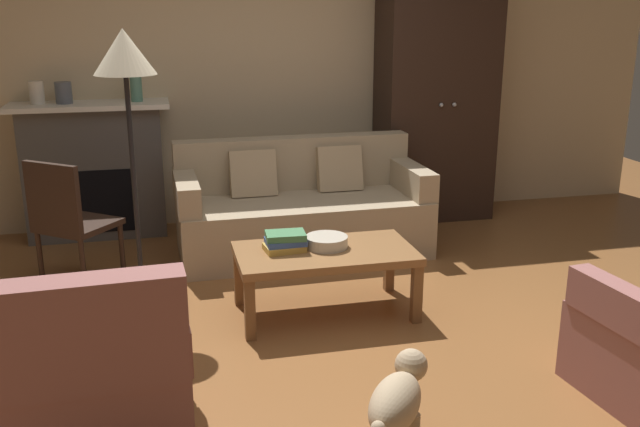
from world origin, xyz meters
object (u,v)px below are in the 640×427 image
Objects in this scene: couch at (301,212)px; fruit_bowl at (327,242)px; dog at (397,401)px; side_chair_wooden at (68,217)px; mantel_vase_cream at (37,93)px; floor_lamp at (125,70)px; book_stack at (285,242)px; armchair_near_left at (97,379)px; coffee_table at (325,258)px; fireplace at (95,169)px; mantel_vase_jade at (136,86)px; mantel_vase_slate at (64,93)px; armoire at (435,102)px.

fruit_bowl is (-0.08, -1.16, 0.14)m from couch.
couch is 2.68m from dog.
mantel_vase_cream is at bearing 103.66° from side_chair_wooden.
floor_lamp is at bearing 121.60° from dog.
mantel_vase_cream is (-1.62, 1.90, 0.73)m from book_stack.
book_stack is 0.30× the size of armchair_near_left.
couch is 2.70m from armchair_near_left.
coffee_table is at bearing -113.84° from fruit_bowl.
fireplace is at bearing 127.02° from coffee_table.
armchair_near_left is (-1.31, -1.16, -0.14)m from fruit_bowl.
mantel_vase_jade reaches higher than armchair_near_left.
mantel_vase_jade is at bearing 114.33° from book_stack.
mantel_vase_slate is at bearing 126.75° from book_stack.
couch is at bearing -25.74° from fireplace.
mantel_vase_slate reaches higher than coffee_table.
armoire is 4.14m from armchair_near_left.
mantel_vase_slate reaches higher than armchair_near_left.
armchair_near_left is 0.98× the size of side_chair_wooden.
fireplace is 1.15× the size of coffee_table.
mantel_vase_jade is 3.21m from armchair_near_left.
fireplace is 3.10m from armchair_near_left.
couch is 1.11× the size of floor_lamp.
mantel_vase_slate is 0.19× the size of armchair_near_left.
mantel_vase_cream is 0.37× the size of dog.
armoire is at bearing 65.81° from dog.
mantel_vase_jade is at bearing 0.00° from mantel_vase_cream.
dog is at bearing -114.19° from armoire.
dog is at bearing -67.24° from fireplace.
fruit_bowl reaches higher than coffee_table.
fireplace is at bearing 128.08° from fruit_bowl.
book_stack is at bearing -57.14° from fireplace.
fireplace is 0.60× the size of armoire.
book_stack is (-0.26, -0.00, 0.02)m from fruit_bowl.
coffee_table is at bearing -94.66° from couch.
mantel_vase_cream is at bearing 118.05° from dog.
mantel_vase_jade reaches higher than mantel_vase_slate.
coffee_table is (-0.10, -1.20, 0.05)m from couch.
armoire reaches higher than armchair_near_left.
book_stack is (1.24, -1.92, -0.09)m from fireplace.
book_stack is 2.60m from mantel_vase_cream.
mantel_vase_slate is at bearing 178.90° from armoire.
side_chair_wooden is at bearing -94.75° from fireplace.
coffee_table is 4.43× the size of mantel_vase_jade.
mantel_vase_jade reaches higher than coffee_table.
armoire is at bearing 51.80° from fruit_bowl.
armoire reaches higher than fireplace.
coffee_table is 1.77m from side_chair_wooden.
mantel_vase_slate is at bearing 130.48° from coffee_table.
mantel_vase_cream is 0.76m from mantel_vase_jade.
side_chair_wooden is 1.21m from floor_lamp.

